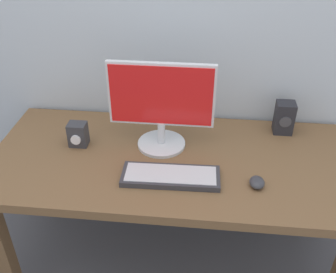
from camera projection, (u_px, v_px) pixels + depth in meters
ground_plane at (171, 255)px, 2.23m from camera, size 6.00×6.00×0.00m
desk at (172, 172)px, 1.89m from camera, size 1.75×0.79×0.70m
monitor at (161, 104)px, 1.82m from camera, size 0.50×0.24×0.43m
keyboard_primary at (171, 176)px, 1.71m from camera, size 0.44×0.17×0.03m
mouse at (257, 182)px, 1.67m from camera, size 0.07×0.08×0.04m
speaker_right at (284, 118)px, 1.99m from camera, size 0.09×0.09×0.17m
audio_controller at (78, 134)px, 1.91m from camera, size 0.09×0.08×0.12m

